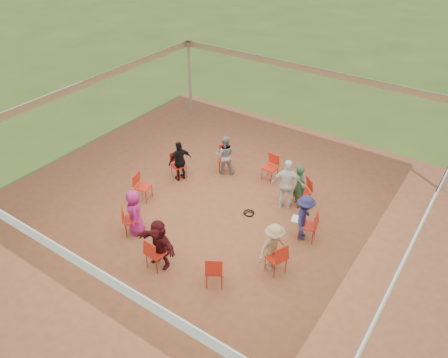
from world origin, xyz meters
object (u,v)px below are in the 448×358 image
Objects in this scene: chair_1 at (302,192)px; person_seated_6 at (274,248)px; chair_2 at (270,168)px; chair_6 at (131,220)px; chair_0 at (308,226)px; chair_8 at (214,270)px; person_seated_5 at (159,243)px; chair_9 at (276,258)px; chair_5 at (143,187)px; person_seated_4 at (135,212)px; standing_person at (287,184)px; person_seated_2 at (225,155)px; chair_7 at (156,253)px; chair_3 at (225,159)px; laptop at (298,218)px; cable_coil at (249,213)px; person_seated_3 at (180,161)px; person_seated_0 at (305,218)px; person_seated_1 at (299,186)px; chair_4 at (179,166)px.

person_seated_6 is at bearing 142.06° from chair_1.
chair_2 is 4.76m from chair_6.
chair_0 and chair_8 have the same top height.
person_seated_5 is (-2.62, -2.97, 0.24)m from chair_0.
chair_9 is at bearing 34.06° from person_seated_5.
chair_5 is 1.53m from person_seated_4.
chair_5 is 0.66× the size of person_seated_4.
person_seated_2 is at bearing -34.27° from standing_person.
chair_0 is 1.00× the size of chair_7.
chair_5 is at bearing 126.00° from chair_8.
chair_3 is 0.66× the size of person_seated_2.
chair_0 is 5.01m from chair_5.
person_seated_2 is at bearing 52.54° from laptop.
person_seated_5 is at bearing 37.94° from chair_5.
chair_5 is at bearing 144.00° from chair_7.
chair_7 is at bearing 144.00° from chair_9.
person_seated_2 is 3.84× the size of cable_coil.
person_seated_5 reaches higher than chair_8.
chair_7 is at bearing 52.98° from person_seated_3.
chair_8 is at bearing 13.68° from person_seated_5.
cable_coil is at bearing 73.20° from chair_8.
person_seated_4 is 4.38m from standing_person.
person_seated_6 is at bearing 90.00° from person_seated_3.
person_seated_0 is at bearing 72.00° from person_seated_4.
chair_0 is at bearing 108.46° from person_seated_3.
person_seated_1 is at bearing 107.54° from chair_5.
chair_9 is 3.96m from person_seated_4.
chair_2 reaches higher than cable_coil.
chair_6 is (-0.31, -4.04, 0.00)m from chair_3.
person_seated_6 is at bearing 107.54° from chair_3.
person_seated_6 reaches higher than chair_4.
chair_3 is 1.00× the size of chair_7.
laptop is at bearing 151.61° from chair_1.
person_seated_5 is at bearing 90.00° from chair_2.
chair_8 is 2.41× the size of laptop.
chair_1 is at bearing 127.02° from person_seated_3.
person_seated_3 is (-0.95, -1.12, 0.00)m from person_seated_2.
chair_7 is 0.56× the size of standing_person.
chair_4 is 2.88m from person_seated_4.
cable_coil is at bearing 97.96° from chair_5.
person_seated_1 is (-0.77, 2.77, 0.24)m from chair_9.
person_seated_0 is 1.00× the size of person_seated_3.
chair_6 and chair_7 have the same top height.
chair_0 is at bearing 13.68° from person_seated_6.
chair_3 is at bearing 166.32° from person_seated_3.
person_seated_2 is (-3.56, 2.98, 0.24)m from chair_9.
chair_6 is at bearing 108.00° from chair_0.
chair_1 is 0.66× the size of person_seated_3.
person_seated_1 reaches higher than laptop.
chair_0 is 2.54× the size of cable_coil.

